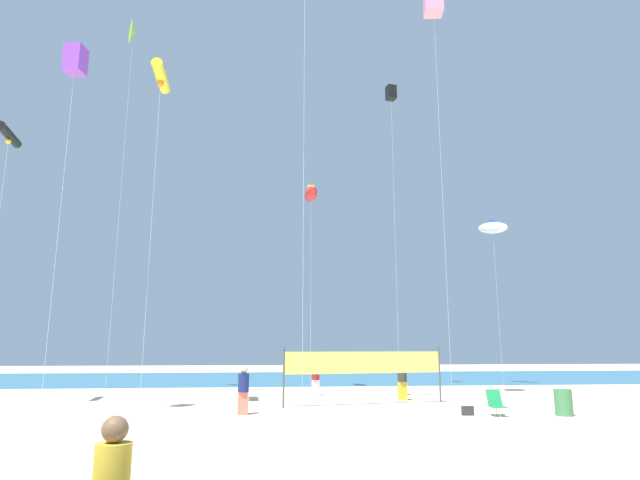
{
  "coord_description": "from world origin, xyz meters",
  "views": [
    {
      "loc": [
        -2.16,
        -14.36,
        2.34
      ],
      "look_at": [
        0.15,
        7.2,
        6.75
      ],
      "focal_mm": 29.77,
      "sensor_mm": 36.0,
      "label": 1
    }
  ],
  "objects": [
    {
      "name": "kite_yellow_tube",
      "position": [
        -6.7,
        6.98,
        13.64
      ],
      "size": [
        0.53,
        2.29,
        13.92
      ],
      "color": "silver",
      "rests_on": "ground"
    },
    {
      "name": "kite_white_inflatable",
      "position": [
        12.98,
        18.68,
        10.18
      ],
      "size": [
        1.88,
        2.3,
        10.78
      ],
      "color": "silver",
      "rests_on": "ground"
    },
    {
      "name": "beachgoer_sage_shirt",
      "position": [
        4.98,
        12.83,
        0.96
      ],
      "size": [
        0.41,
        0.41,
        1.8
      ],
      "rotation": [
        0.0,
        0.0,
        2.06
      ],
      "color": "navy",
      "rests_on": "ground"
    },
    {
      "name": "beach_handbag",
      "position": [
        5.11,
        4.5,
        0.16
      ],
      "size": [
        0.4,
        0.2,
        0.32
      ],
      "primitive_type": "cube",
      "color": "#2D2D33",
      "rests_on": "ground"
    },
    {
      "name": "ocean_band",
      "position": [
        0.0,
        28.94,
        0.0
      ],
      "size": [
        120.0,
        20.0,
        0.01
      ],
      "primitive_type": "cube",
      "color": "teal",
      "rests_on": "ground"
    },
    {
      "name": "kite_red_inflatable",
      "position": [
        0.6,
        16.53,
        11.5
      ],
      "size": [
        0.8,
        2.15,
        12.08
      ],
      "color": "silver",
      "rests_on": "ground"
    },
    {
      "name": "kite_violet_box",
      "position": [
        -9.36,
        4.65,
        12.91
      ],
      "size": [
        0.77,
        0.77,
        13.46
      ],
      "color": "silver",
      "rests_on": "ground"
    },
    {
      "name": "kite_pink_box",
      "position": [
        6.09,
        8.76,
        19.55
      ],
      "size": [
        1.03,
        1.03,
        20.29
      ],
      "color": "silver",
      "rests_on": "ground"
    },
    {
      "name": "beachgoer_maroon_shirt",
      "position": [
        0.53,
        12.87,
        0.89
      ],
      "size": [
        0.38,
        0.38,
        1.67
      ],
      "rotation": [
        0.0,
        0.0,
        3.1
      ],
      "color": "white",
      "rests_on": "ground"
    },
    {
      "name": "kite_lime_delta",
      "position": [
        -10.03,
        14.49,
        20.35
      ],
      "size": [
        0.78,
        1.33,
        21.07
      ],
      "color": "silver",
      "rests_on": "ground"
    },
    {
      "name": "beachgoer_navy_shirt",
      "position": [
        -2.8,
        5.53,
        0.92
      ],
      "size": [
        0.39,
        0.39,
        1.72
      ],
      "rotation": [
        0.0,
        0.0,
        3.1
      ],
      "color": "#EA7260",
      "rests_on": "ground"
    },
    {
      "name": "ground_plane",
      "position": [
        0.0,
        0.0,
        0.0
      ],
      "size": [
        120.0,
        120.0,
        0.0
      ],
      "primitive_type": "plane",
      "color": "beige"
    },
    {
      "name": "volleyball_net",
      "position": [
        2.19,
        8.32,
        1.63
      ],
      "size": [
        7.01,
        1.5,
        2.4
      ],
      "color": "#4C4C51",
      "rests_on": "ground"
    },
    {
      "name": "trash_barrel",
      "position": [
        8.44,
        4.02,
        0.45
      ],
      "size": [
        0.6,
        0.6,
        0.91
      ],
      "primitive_type": "cylinder",
      "color": "#3F7F4C",
      "rests_on": "ground"
    },
    {
      "name": "kite_black_box",
      "position": [
        5.78,
        16.61,
        18.41
      ],
      "size": [
        0.67,
        0.67,
        18.95
      ],
      "color": "silver",
      "rests_on": "ground"
    },
    {
      "name": "folding_beach_chair",
      "position": [
        6.06,
        4.24,
        0.47
      ],
      "size": [
        0.52,
        0.65,
        0.89
      ],
      "rotation": [
        0.0,
        0.0,
        -0.69
      ],
      "color": "#1E8C4C",
      "rests_on": "ground"
    },
    {
      "name": "beachgoer_charcoal_shirt",
      "position": [
        4.24,
        10.09,
        0.96
      ],
      "size": [
        0.41,
        0.41,
        1.8
      ],
      "rotation": [
        0.0,
        0.0,
        5.78
      ],
      "color": "gold",
      "rests_on": "ground"
    },
    {
      "name": "kite_black_tube",
      "position": [
        -13.3,
        8.6,
        11.37
      ],
      "size": [
        0.64,
        2.21,
        11.6
      ],
      "color": "silver",
      "rests_on": "ground"
    }
  ]
}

